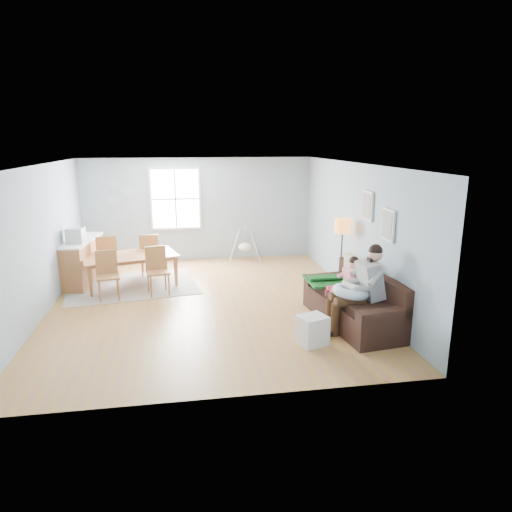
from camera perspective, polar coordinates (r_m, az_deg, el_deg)
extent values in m
cube|color=#AC853D|center=(9.16, -5.98, -6.04)|extent=(8.40, 9.40, 0.08)
cube|color=white|center=(8.60, -6.51, 13.32)|extent=(8.40, 9.40, 0.60)
cube|color=#8BA3B6|center=(13.37, -7.36, 6.49)|extent=(8.40, 0.08, 3.90)
cube|color=#8BA3B6|center=(4.33, -2.64, -9.93)|extent=(8.40, 0.08, 3.90)
cube|color=#8BA3B6|center=(9.90, 18.61, 3.17)|extent=(0.08, 9.40, 3.90)
cube|color=silver|center=(12.15, -10.04, 7.05)|extent=(1.32, 0.06, 1.62)
cube|color=white|center=(12.12, -10.04, 7.03)|extent=(1.20, 0.02, 1.50)
cube|color=silver|center=(12.11, -10.04, 7.03)|extent=(1.20, 0.03, 0.04)
cube|color=silver|center=(12.11, -10.04, 7.03)|extent=(0.04, 0.03, 1.50)
cube|color=silver|center=(7.99, 16.21, 3.77)|extent=(0.04, 0.44, 0.54)
cube|color=slate|center=(7.97, 16.05, 3.76)|extent=(0.01, 0.36, 0.46)
cube|color=silver|center=(8.77, 13.80, 6.13)|extent=(0.04, 0.44, 0.54)
cube|color=slate|center=(8.76, 13.65, 6.13)|extent=(0.01, 0.36, 0.46)
cylinder|color=#9FB8BF|center=(12.22, -17.24, 8.56)|extent=(0.24, 0.02, 0.24)
cylinder|color=#9FB8BF|center=(12.20, -15.53, 7.72)|extent=(0.26, 0.02, 0.26)
cylinder|color=#9FB8BF|center=(12.27, -17.34, 6.69)|extent=(0.28, 0.02, 0.28)
cube|color=black|center=(8.23, 12.02, -6.72)|extent=(1.24, 2.33, 0.45)
cube|color=black|center=(8.26, 14.45, -3.47)|extent=(0.50, 2.24, 0.46)
cube|color=black|center=(7.32, 15.93, -7.08)|extent=(0.97, 0.33, 0.17)
cube|color=black|center=(8.98, 9.06, -2.74)|extent=(0.97, 0.33, 0.17)
cube|color=#14591C|center=(8.73, 9.69, -2.97)|extent=(1.02, 0.83, 0.04)
cube|color=tan|center=(8.67, 12.11, -1.60)|extent=(0.22, 0.52, 0.51)
cube|color=#9B9B9E|center=(7.80, 14.07, -2.91)|extent=(0.41, 0.50, 0.66)
sphere|color=#E2A58A|center=(7.71, 14.71, 0.24)|extent=(0.24, 0.24, 0.24)
sphere|color=black|center=(7.70, 14.73, 0.60)|extent=(0.23, 0.23, 0.23)
cylinder|color=#321E12|center=(7.63, 11.65, -5.61)|extent=(0.51, 0.20, 0.18)
cylinder|color=#321E12|center=(7.84, 10.94, -5.04)|extent=(0.51, 0.20, 0.18)
cylinder|color=#321E12|center=(7.64, 9.86, -7.86)|extent=(0.14, 0.14, 0.55)
cylinder|color=#321E12|center=(7.85, 9.20, -7.22)|extent=(0.14, 0.14, 0.55)
cube|color=black|center=(7.70, 9.17, -9.55)|extent=(0.27, 0.12, 0.08)
cube|color=black|center=(7.91, 8.54, -8.87)|extent=(0.27, 0.12, 0.08)
torus|color=silver|center=(7.70, 11.74, -4.38)|extent=(0.74, 0.73, 0.25)
cylinder|color=silver|center=(7.67, 11.76, -3.85)|extent=(0.22, 0.34, 0.14)
sphere|color=#E2A58A|center=(7.81, 11.08, -3.34)|extent=(0.11, 0.11, 0.11)
cube|color=white|center=(8.26, 11.86, -2.76)|extent=(0.29, 0.32, 0.40)
sphere|color=#E2A58A|center=(8.20, 12.16, -0.89)|extent=(0.19, 0.19, 0.19)
sphere|color=black|center=(8.20, 12.17, -0.67)|extent=(0.18, 0.18, 0.18)
cylinder|color=#ED3A63|center=(8.13, 10.40, -4.29)|extent=(0.34, 0.14, 0.10)
cylinder|color=#ED3A63|center=(8.26, 9.92, -3.97)|extent=(0.34, 0.14, 0.10)
cylinder|color=#ED3A63|center=(8.13, 9.36, -5.65)|extent=(0.08, 0.08, 0.33)
cylinder|color=#ED3A63|center=(8.26, 8.89, -5.31)|extent=(0.08, 0.08, 0.33)
cylinder|color=black|center=(9.73, 10.39, -4.64)|extent=(0.28, 0.28, 0.03)
cylinder|color=black|center=(9.53, 10.58, -0.73)|extent=(0.03, 0.03, 1.40)
cylinder|color=orange|center=(9.37, 10.79, 3.72)|extent=(0.32, 0.32, 0.28)
cube|color=white|center=(7.31, 7.05, -9.17)|extent=(0.52, 0.49, 0.47)
cube|color=black|center=(7.21, 5.82, -9.47)|extent=(0.13, 0.31, 0.37)
cube|color=#A09A93|center=(10.48, -15.22, -3.58)|extent=(3.05, 2.51, 0.01)
imported|color=brown|center=(10.39, -15.34, -1.78)|extent=(2.21, 1.61, 0.70)
cube|color=olive|center=(9.60, -18.03, -2.51)|extent=(0.52, 0.52, 0.04)
cube|color=olive|center=(9.72, -18.21, -0.70)|extent=(0.42, 0.12, 0.48)
cylinder|color=olive|center=(9.49, -18.94, -4.27)|extent=(0.04, 0.04, 0.47)
cylinder|color=olive|center=(9.50, -16.79, -4.07)|extent=(0.04, 0.04, 0.47)
cylinder|color=olive|center=(9.84, -19.02, -3.64)|extent=(0.04, 0.04, 0.47)
cylinder|color=olive|center=(9.85, -16.94, -3.45)|extent=(0.04, 0.04, 0.47)
cube|color=olive|center=(9.65, -12.16, -2.00)|extent=(0.53, 0.53, 0.04)
cube|color=olive|center=(9.77, -12.45, -0.19)|extent=(0.43, 0.13, 0.49)
cylinder|color=olive|center=(9.52, -12.97, -3.77)|extent=(0.04, 0.04, 0.48)
cylinder|color=olive|center=(9.58, -10.83, -3.55)|extent=(0.04, 0.04, 0.48)
cylinder|color=olive|center=(9.86, -13.31, -3.16)|extent=(0.04, 0.04, 0.48)
cylinder|color=olive|center=(9.92, -11.24, -2.95)|extent=(0.04, 0.04, 0.48)
cube|color=olive|center=(11.08, -18.21, -0.17)|extent=(0.58, 0.58, 0.04)
cube|color=olive|center=(10.81, -18.19, 1.01)|extent=(0.44, 0.16, 0.52)
cylinder|color=olive|center=(11.35, -17.27, -1.09)|extent=(0.04, 0.04, 0.50)
cylinder|color=olive|center=(11.31, -19.18, -1.29)|extent=(0.04, 0.04, 0.50)
cylinder|color=olive|center=(10.98, -17.01, -1.57)|extent=(0.04, 0.04, 0.50)
cylinder|color=olive|center=(10.94, -18.98, -1.77)|extent=(0.04, 0.04, 0.50)
cube|color=olive|center=(11.13, -13.11, 0.17)|extent=(0.47, 0.47, 0.04)
cube|color=olive|center=(10.86, -13.23, 1.31)|extent=(0.44, 0.05, 0.50)
cylinder|color=olive|center=(11.36, -12.08, -0.76)|extent=(0.04, 0.04, 0.49)
cylinder|color=olive|center=(11.38, -13.95, -0.85)|extent=(0.04, 0.04, 0.49)
cylinder|color=olive|center=(11.00, -12.11, -1.26)|extent=(0.04, 0.04, 0.49)
cylinder|color=olive|center=(11.02, -14.04, -1.34)|extent=(0.04, 0.04, 0.49)
cube|color=brown|center=(10.98, -20.86, -0.66)|extent=(0.67, 1.77, 0.96)
cube|color=white|center=(10.87, -21.08, 1.83)|extent=(0.71, 1.81, 0.04)
cube|color=#A6A6AA|center=(10.52, -21.62, 2.41)|extent=(0.38, 0.36, 0.33)
cube|color=black|center=(10.57, -22.46, 2.38)|extent=(0.05, 0.27, 0.23)
cylinder|color=#A6A6AA|center=(12.01, -1.38, 3.45)|extent=(0.11, 0.50, 0.04)
ellipsoid|color=beige|center=(12.11, -1.37, 1.13)|extent=(0.36, 0.36, 0.22)
cylinder|color=#A6A6AA|center=(12.06, -1.37, 2.28)|extent=(0.01, 0.01, 0.40)
cylinder|color=#A6A6AA|center=(11.83, -2.73, 1.15)|extent=(0.35, 0.28, 0.87)
cylinder|color=#A6A6AA|center=(11.83, -0.02, 1.16)|extent=(0.27, 0.36, 0.87)
cylinder|color=#A6A6AA|center=(12.38, -2.65, 1.73)|extent=(0.27, 0.36, 0.87)
cylinder|color=#A6A6AA|center=(12.37, -0.07, 1.74)|extent=(0.35, 0.28, 0.87)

